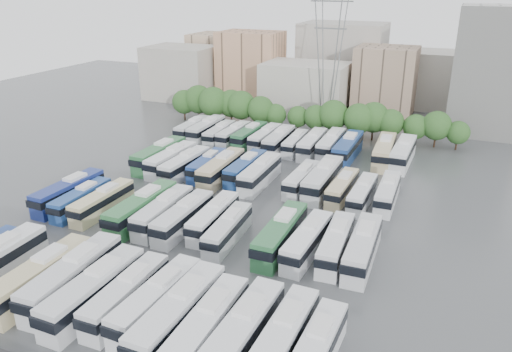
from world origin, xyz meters
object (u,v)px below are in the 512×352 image
at_px(bus_r1_s4, 142,208).
at_px(bus_r2_s9, 302,179).
at_px(bus_r2_s1, 159,155).
at_px(bus_r2_s4, 207,165).
at_px(bus_r3_s13, 403,153).
at_px(bus_r3_s5, 265,137).
at_px(bus_r1_s6, 183,217).
at_px(bus_r3_s12, 384,151).
at_px(bus_r2_s2, 171,160).
at_px(bus_r2_s6, 246,168).
at_px(bus_r3_s1, 206,129).
at_px(bus_r1_s8, 228,229).
at_px(bus_r3_s3, 234,134).
at_px(bus_r0_s4, 41,276).
at_px(bus_r2_s3, 185,165).
at_px(bus_r3_s4, 250,135).
at_px(electricity_pylon, 330,40).
at_px(bus_r1_s11, 307,241).
at_px(bus_r0_s9, 178,314).
at_px(bus_r1_s7, 214,217).
at_px(bus_r1_s13, 363,247).
at_px(bus_r3_s2, 219,133).
at_px(bus_r3_s10, 348,148).
at_px(bus_r1_s2, 102,202).
at_px(apartment_tower, 489,71).
at_px(bus_r3_s8, 312,144).
at_px(bus_r1_s1, 81,199).
at_px(bus_r2_s12, 362,194).
at_px(bus_r3_s6, 279,140).
at_px(bus_r0_s10, 207,328).
at_px(bus_r3_s9, 331,144).
at_px(bus_r0_s11, 242,334).
at_px(bus_r2_s7, 260,173).
at_px(bus_r3_s0, 192,128).
at_px(bus_r0_s5, 73,276).
at_px(bus_r2_s11, 342,188).
at_px(bus_r2_s13, 388,193).
at_px(bus_r2_s10, 323,179).
at_px(bus_r0_s12, 283,340).
at_px(bus_r0_s8, 157,300).
at_px(bus_r3_s7, 295,143).
at_px(bus_r1_s0, 69,192).

xyz_separation_m(bus_r1_s4, bus_r2_s9, (16.44, 18.98, -0.33)).
bearing_deg(bus_r2_s1, bus_r2_s4, -2.04).
bearing_deg(bus_r3_s13, bus_r3_s5, -178.67).
distance_m(bus_r1_s6, bus_r3_s12, 41.76).
bearing_deg(bus_r2_s2, bus_r2_s4, 6.14).
relative_size(bus_r2_s6, bus_r3_s1, 0.96).
bearing_deg(bus_r1_s8, bus_r3_s3, 111.16).
height_order(bus_r0_s4, bus_r2_s3, bus_r0_s4).
distance_m(bus_r2_s2, bus_r3_s4, 19.64).
xyz_separation_m(electricity_pylon, bus_r2_s1, (-20.04, -36.85, -16.61)).
xyz_separation_m(bus_r1_s11, bus_r2_s3, (-26.53, 17.04, 0.07)).
height_order(bus_r0_s4, bus_r0_s9, bus_r0_s9).
xyz_separation_m(bus_r0_s4, bus_r0_s9, (16.43, 0.07, 0.05)).
relative_size(bus_r1_s7, bus_r3_s13, 0.86).
xyz_separation_m(bus_r1_s13, bus_r3_s1, (-39.51, 36.27, 0.01)).
height_order(bus_r0_s4, bus_r2_s9, bus_r0_s4).
bearing_deg(bus_r3_s2, bus_r3_s10, -2.73).
bearing_deg(bus_r1_s8, bus_r1_s2, 175.31).
bearing_deg(apartment_tower, bus_r0_s4, -117.15).
relative_size(bus_r1_s2, bus_r2_s1, 0.86).
distance_m(bus_r0_s9, bus_r3_s8, 54.36).
bearing_deg(bus_r1_s1, bus_r3_s4, 73.86).
xyz_separation_m(bus_r2_s12, bus_r3_s10, (-6.47, 18.80, 0.39)).
relative_size(bus_r1_s7, bus_r2_s9, 1.03).
distance_m(bus_r1_s13, bus_r3_s6, 41.76).
relative_size(bus_r0_s10, bus_r3_s9, 1.00).
height_order(bus_r0_s11, bus_r3_s5, bus_r0_s11).
relative_size(bus_r2_s2, bus_r2_s7, 1.00).
bearing_deg(bus_r3_s0, bus_r0_s5, -74.20).
xyz_separation_m(bus_r1_s2, bus_r3_s9, (23.00, 37.15, 0.21)).
distance_m(bus_r2_s11, bus_r3_s13, 19.93).
relative_size(electricity_pylon, bus_r0_s4, 2.56).
bearing_deg(bus_r1_s4, bus_r2_s13, 32.95).
height_order(bus_r0_s10, bus_r2_s10, bus_r2_s10).
bearing_deg(bus_r1_s6, bus_r1_s13, 2.86).
xyz_separation_m(bus_r0_s11, bus_r2_s1, (-32.76, 37.79, -0.00)).
distance_m(bus_r0_s9, bus_r2_s1, 45.73).
height_order(bus_r0_s4, bus_r0_s12, bus_r0_s4).
xyz_separation_m(bus_r2_s7, bus_r3_s9, (6.60, 18.99, 0.03)).
distance_m(bus_r0_s8, bus_r3_s10, 52.99).
xyz_separation_m(bus_r1_s13, bus_r2_s2, (-36.38, 17.48, 0.00)).
relative_size(bus_r2_s3, bus_r3_s8, 0.99).
xyz_separation_m(bus_r3_s0, bus_r3_s6, (19.72, -1.44, 0.14)).
distance_m(bus_r1_s13, bus_r3_s7, 40.51).
height_order(bus_r1_s6, bus_r3_s4, bus_r1_s6).
bearing_deg(bus_r3_s9, bus_r1_s6, -105.72).
bearing_deg(bus_r2_s10, bus_r0_s10, -89.28).
bearing_deg(bus_r3_s5, bus_r3_s13, 1.11).
height_order(bus_r0_s5, bus_r0_s10, bus_r0_s5).
distance_m(bus_r0_s4, bus_r1_s0, 22.86).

